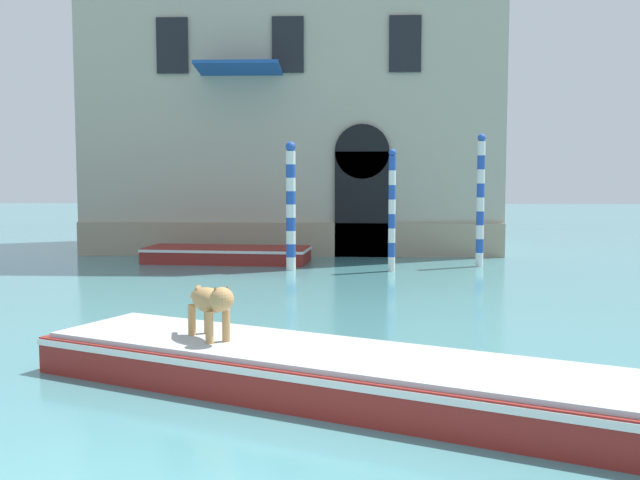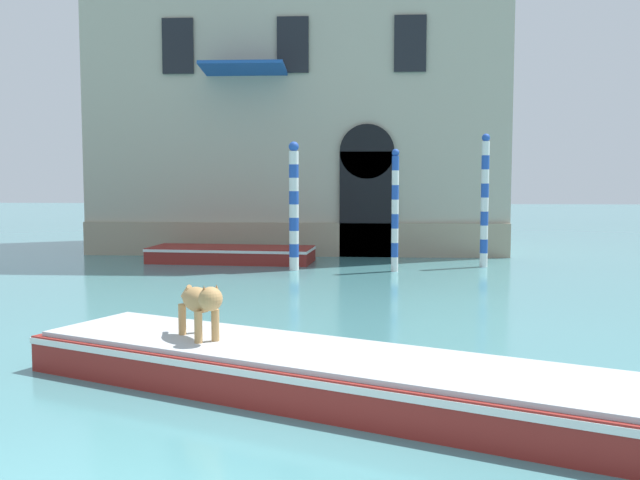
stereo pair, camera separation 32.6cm
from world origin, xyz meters
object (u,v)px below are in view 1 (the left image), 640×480
boat_foreground (368,377)px  dog_on_deck (211,302)px  mooring_pole_2 (392,210)px  boat_moored_near_palazzo (227,254)px  mooring_pole_1 (291,206)px  mooring_pole_0 (480,200)px

boat_foreground → dog_on_deck: dog_on_deck is taller
dog_on_deck → mooring_pole_2: 11.23m
boat_moored_near_palazzo → mooring_pole_1: mooring_pole_1 is taller
mooring_pole_2 → boat_moored_near_palazzo: bearing=159.3°
boat_foreground → mooring_pole_0: mooring_pole_0 is taller
mooring_pole_2 → boat_foreground: bearing=-94.3°
mooring_pole_0 → mooring_pole_1: 5.38m
mooring_pole_2 → mooring_pole_0: bearing=24.2°
mooring_pole_0 → boat_moored_near_palazzo: bearing=174.9°
mooring_pole_0 → mooring_pole_1: size_ratio=1.07×
dog_on_deck → boat_foreground: bearing=34.5°
mooring_pole_0 → mooring_pole_1: mooring_pole_0 is taller
mooring_pole_1 → dog_on_deck: bearing=-90.5°
dog_on_deck → mooring_pole_2: size_ratio=0.29×
mooring_pole_0 → boat_foreground: bearing=-105.0°
dog_on_deck → mooring_pole_1: size_ratio=0.27×
mooring_pole_1 → boat_foreground: bearing=-80.9°
dog_on_deck → mooring_pole_1: mooring_pole_1 is taller
boat_foreground → mooring_pole_1: mooring_pole_1 is taller
mooring_pole_0 → mooring_pole_1: (-5.28, -1.04, -0.12)m
mooring_pole_1 → boat_moored_near_palazzo: bearing=140.3°
mooring_pole_1 → mooring_pole_2: mooring_pole_1 is taller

